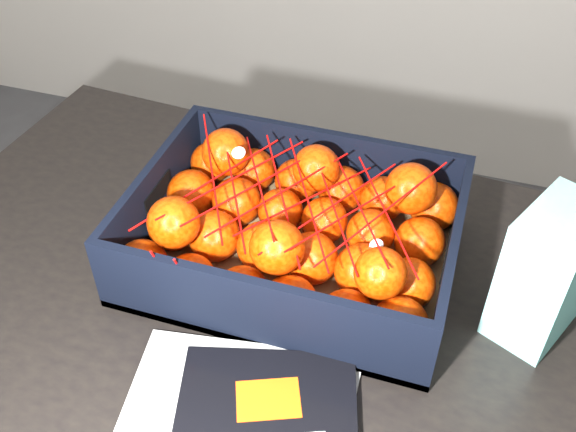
% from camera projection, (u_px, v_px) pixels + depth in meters
% --- Properties ---
extents(room_shell, '(3.54, 3.54, 2.50)m').
position_uv_depth(room_shell, '(13.00, 164.00, 0.32)').
color(room_shell, beige).
rests_on(room_shell, ground).
extents(table, '(1.25, 0.88, 0.75)m').
position_uv_depth(table, '(282.00, 356.00, 0.97)').
color(table, black).
rests_on(table, ground).
extents(produce_crate, '(0.45, 0.34, 0.12)m').
position_uv_depth(produce_crate, '(294.00, 241.00, 0.95)').
color(produce_crate, olive).
rests_on(produce_crate, table).
extents(clementine_heap, '(0.43, 0.32, 0.13)m').
position_uv_depth(clementine_heap, '(295.00, 230.00, 0.94)').
color(clementine_heap, red).
rests_on(clementine_heap, produce_crate).
extents(mesh_net, '(0.37, 0.29, 0.09)m').
position_uv_depth(mesh_net, '(289.00, 198.00, 0.89)').
color(mesh_net, red).
rests_on(mesh_net, clementine_heap).
extents(retail_carton, '(0.13, 0.15, 0.19)m').
position_uv_depth(retail_carton, '(547.00, 273.00, 0.83)').
color(retail_carton, white).
rests_on(retail_carton, table).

